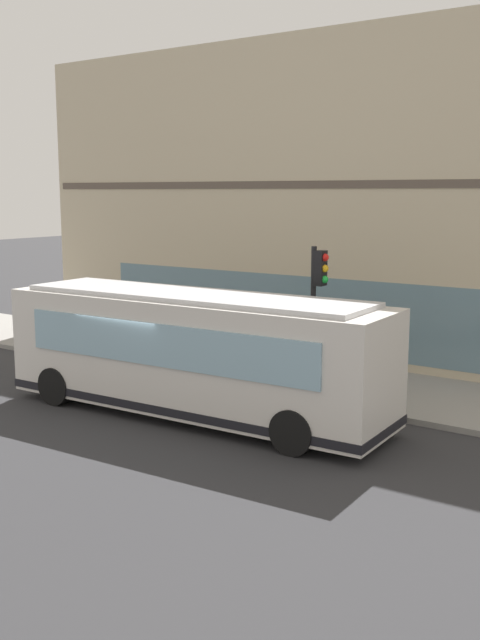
% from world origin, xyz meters
% --- Properties ---
extents(ground, '(120.00, 120.00, 0.00)m').
position_xyz_m(ground, '(0.00, 0.00, 0.00)').
color(ground, '#2D2D30').
extents(sidewalk_curb, '(4.33, 40.00, 0.15)m').
position_xyz_m(sidewalk_curb, '(4.76, 0.00, 0.07)').
color(sidewalk_curb, gray).
rests_on(sidewalk_curb, ground).
extents(building_corner, '(7.62, 21.66, 10.36)m').
position_xyz_m(building_corner, '(10.71, 0.00, 5.17)').
color(building_corner, beige).
rests_on(building_corner, ground).
extents(city_bus_nearside, '(2.98, 10.14, 3.07)m').
position_xyz_m(city_bus_nearside, '(0.19, -1.30, 1.55)').
color(city_bus_nearside, silver).
rests_on(city_bus_nearside, ground).
extents(traffic_light_near_corner, '(0.32, 0.49, 3.95)m').
position_xyz_m(traffic_light_near_corner, '(2.96, -3.21, 2.91)').
color(traffic_light_near_corner, black).
rests_on(traffic_light_near_corner, sidewalk_curb).
extents(fire_hydrant, '(0.35, 0.35, 0.74)m').
position_xyz_m(fire_hydrant, '(6.27, 1.83, 0.51)').
color(fire_hydrant, red).
rests_on(fire_hydrant, sidewalk_curb).
extents(pedestrian_by_light_pole, '(0.32, 0.32, 1.83)m').
position_xyz_m(pedestrian_by_light_pole, '(5.73, 5.10, 1.21)').
color(pedestrian_by_light_pole, gold).
rests_on(pedestrian_by_light_pole, sidewalk_curb).
extents(pedestrian_walking_along_curb, '(0.32, 0.32, 1.75)m').
position_xyz_m(pedestrian_walking_along_curb, '(5.68, 8.67, 1.16)').
color(pedestrian_walking_along_curb, '#B23338').
rests_on(pedestrian_walking_along_curb, sidewalk_curb).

